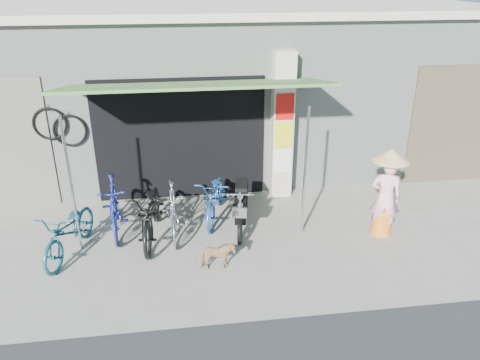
{
  "coord_description": "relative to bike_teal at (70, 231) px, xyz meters",
  "views": [
    {
      "loc": [
        -1.22,
        -6.43,
        4.36
      ],
      "look_at": [
        -0.2,
        1.0,
        1.0
      ],
      "focal_mm": 35.0,
      "sensor_mm": 36.0,
      "label": 1
    }
  ],
  "objects": [
    {
      "name": "ground",
      "position": [
        3.09,
        -0.57,
        -0.44
      ],
      "size": [
        80.0,
        80.0,
        0.0
      ],
      "primitive_type": "plane",
      "color": "gray",
      "rests_on": "ground"
    },
    {
      "name": "bicycle_shop",
      "position": [
        3.09,
        4.52,
        1.39
      ],
      "size": [
        12.3,
        5.3,
        3.66
      ],
      "color": "#A1A79F",
      "rests_on": "ground"
    },
    {
      "name": "shop_pillar",
      "position": [
        3.94,
        1.87,
        1.06
      ],
      "size": [
        0.42,
        0.44,
        3.0
      ],
      "color": "beige",
      "rests_on": "ground"
    },
    {
      "name": "awning",
      "position": [
        2.19,
        1.05,
        2.07
      ],
      "size": [
        4.6,
        1.88,
        2.72
      ],
      "color": "#406B30",
      "rests_on": "ground"
    },
    {
      "name": "neighbour_right",
      "position": [
        8.09,
        2.02,
        0.86
      ],
      "size": [
        2.6,
        0.06,
        2.6
      ],
      "primitive_type": "cube",
      "color": "brown",
      "rests_on": "ground"
    },
    {
      "name": "bike_teal",
      "position": [
        0.0,
        0.0,
        0.0
      ],
      "size": [
        1.02,
        1.78,
        0.89
      ],
      "primitive_type": "imported",
      "rotation": [
        0.0,
        0.0,
        -0.27
      ],
      "color": "#165264",
      "rests_on": "ground"
    },
    {
      "name": "bike_blue",
      "position": [
        0.65,
        0.68,
        0.06
      ],
      "size": [
        0.65,
        1.7,
        1.0
      ],
      "primitive_type": "imported",
      "rotation": [
        0.0,
        0.0,
        0.11
      ],
      "color": "navy",
      "rests_on": "ground"
    },
    {
      "name": "bike_black",
      "position": [
        1.33,
        0.37,
        0.07
      ],
      "size": [
        0.81,
        1.98,
        1.02
      ],
      "primitive_type": "imported",
      "rotation": [
        0.0,
        0.0,
        -0.07
      ],
      "color": "black",
      "rests_on": "ground"
    },
    {
      "name": "bike_silver",
      "position": [
        1.69,
        0.43,
        0.03
      ],
      "size": [
        0.47,
        1.57,
        0.94
      ],
      "primitive_type": "imported",
      "rotation": [
        0.0,
        0.0,
        0.02
      ],
      "color": "#B8B7BD",
      "rests_on": "ground"
    },
    {
      "name": "bike_navy",
      "position": [
        2.49,
        0.94,
        0.01
      ],
      "size": [
        0.98,
        1.8,
        0.9
      ],
      "primitive_type": "imported",
      "rotation": [
        0.0,
        0.0,
        -0.24
      ],
      "color": "#2357A1",
      "rests_on": "ground"
    },
    {
      "name": "street_dog",
      "position": [
        2.36,
        -0.77,
        -0.2
      ],
      "size": [
        0.58,
        0.27,
        0.49
      ],
      "primitive_type": "imported",
      "rotation": [
        0.0,
        0.0,
        1.58
      ],
      "color": "tan",
      "rests_on": "ground"
    },
    {
      "name": "moped",
      "position": [
        2.94,
        0.58,
        -0.01
      ],
      "size": [
        0.55,
        1.66,
        0.95
      ],
      "rotation": [
        0.0,
        0.0,
        -0.17
      ],
      "color": "black",
      "rests_on": "ground"
    },
    {
      "name": "nun",
      "position": [
        5.41,
        -0.05,
        0.37
      ],
      "size": [
        0.64,
        0.64,
        1.63
      ],
      "rotation": [
        0.0,
        0.0,
        2.78
      ],
      "color": "#FFABB9",
      "rests_on": "ground"
    }
  ]
}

